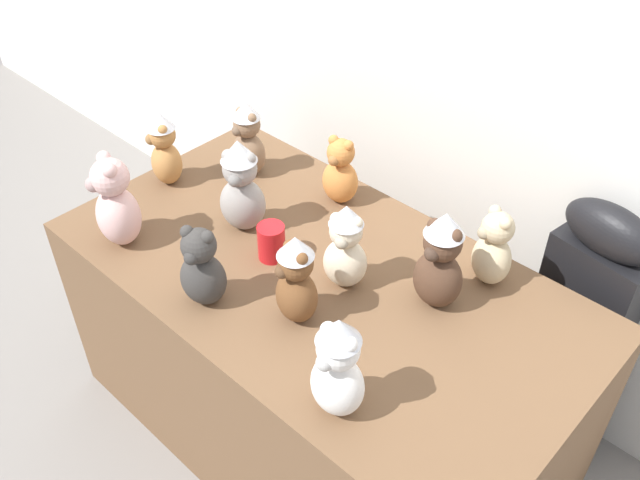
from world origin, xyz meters
The scene contains 16 objects.
ground_plane centered at (0.00, 0.00, 0.00)m, with size 10.00×10.00×0.00m, color gray.
wall_back centered at (0.00, 0.92, 1.30)m, with size 7.00×0.08×2.60m, color silver.
display_table centered at (0.00, 0.25, 0.36)m, with size 1.55×0.84×0.73m, color brown.
instrument_case centered at (0.57, 0.80, 0.48)m, with size 0.29×0.16×0.94m.
teddy_bear_mocha centered at (-0.52, 0.46, 0.86)m, with size 0.13×0.11×0.27m.
teddy_bear_blush centered at (-0.53, -0.05, 0.86)m, with size 0.18×0.17×0.29m.
teddy_bear_charcoal centered at (-0.15, -0.04, 0.84)m, with size 0.16×0.15×0.25m.
teddy_bear_cream centered at (0.08, 0.27, 0.86)m, with size 0.15×0.14×0.27m.
teddy_bear_chestnut centered at (0.07, 0.08, 0.86)m, with size 0.15×0.13×0.27m.
teddy_bear_ginger centered at (-0.19, 0.54, 0.83)m, with size 0.13×0.12×0.23m.
teddy_bear_sand centered at (0.36, 0.55, 0.84)m, with size 0.16×0.15×0.24m.
teddy_bear_caramel centered at (-0.67, 0.24, 0.85)m, with size 0.15×0.14×0.26m.
teddy_bear_cocoa centered at (0.30, 0.38, 0.87)m, with size 0.14×0.12×0.30m.
teddy_bear_snow centered at (0.34, -0.06, 0.87)m, with size 0.13×0.12×0.29m.
teddy_bear_ash centered at (-0.31, 0.25, 0.88)m, with size 0.18×0.17×0.31m.
party_cup_red centered at (-0.15, 0.21, 0.78)m, with size 0.08×0.08×0.11m, color red.
Camera 1 is at (0.98, -0.80, 2.05)m, focal length 38.72 mm.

